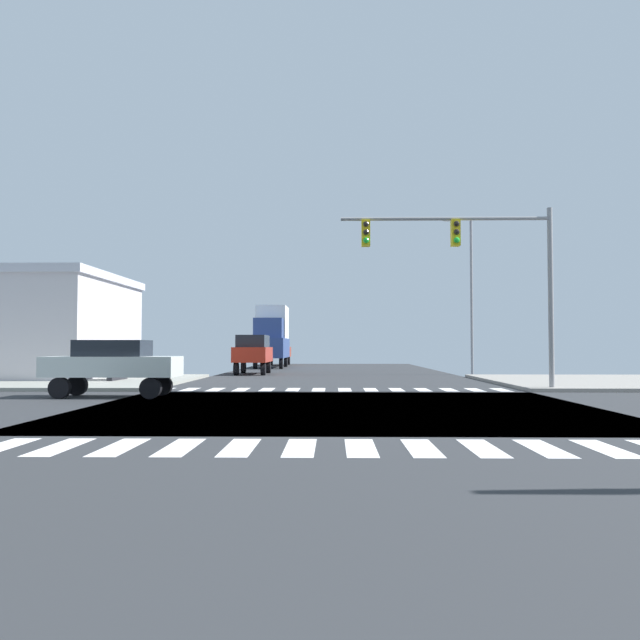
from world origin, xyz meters
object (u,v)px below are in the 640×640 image
object	(u,v)px
traffic_signal_mast	(469,254)
box_truck_farside_1	(272,335)
suv_middle_4	(278,349)
sedan_crossing_1	(113,363)
street_lamp	(468,282)
suv_leading_3	(253,351)

from	to	relation	value
traffic_signal_mast	box_truck_farside_1	world-z (taller)	traffic_signal_mast
suv_middle_4	sedan_crossing_1	bearing A→B (deg)	86.12
traffic_signal_mast	box_truck_farside_1	size ratio (longest dim) A/B	1.12
street_lamp	sedan_crossing_1	size ratio (longest dim) A/B	2.18
suv_leading_3	street_lamp	bearing A→B (deg)	178.14
street_lamp	suv_leading_3	xyz separation A→B (m)	(-12.82, 0.42, -4.10)
traffic_signal_mast	box_truck_farside_1	distance (m)	28.61
box_truck_farside_1	sedan_crossing_1	world-z (taller)	box_truck_farside_1
sedan_crossing_1	traffic_signal_mast	bearing A→B (deg)	104.82
street_lamp	suv_middle_4	xyz separation A→B (m)	(-12.82, 19.09, -4.10)
sedan_crossing_1	suv_leading_3	xyz separation A→B (m)	(2.49, 17.97, 0.28)
sedan_crossing_1	suv_middle_4	world-z (taller)	suv_middle_4
street_lamp	suv_middle_4	size ratio (longest dim) A/B	2.03
traffic_signal_mast	suv_leading_3	bearing A→B (deg)	124.21
traffic_signal_mast	box_truck_farside_1	bearing A→B (deg)	110.49
street_lamp	suv_middle_4	bearing A→B (deg)	123.89
sedan_crossing_1	suv_middle_4	xyz separation A→B (m)	(2.49, 36.64, 0.28)
street_lamp	box_truck_farside_1	world-z (taller)	street_lamp
traffic_signal_mast	suv_middle_4	size ratio (longest dim) A/B	1.75
street_lamp	sedan_crossing_1	xyz separation A→B (m)	(-15.31, -17.55, -4.38)
box_truck_farside_1	street_lamp	bearing A→B (deg)	135.88
suv_leading_3	suv_middle_4	xyz separation A→B (m)	(0.00, 18.67, 0.00)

